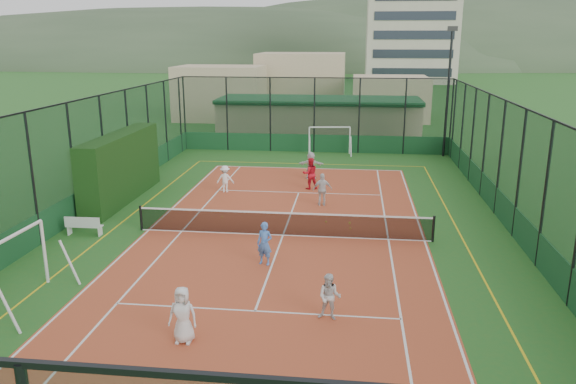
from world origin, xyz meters
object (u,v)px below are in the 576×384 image
(child_near_mid, at_px, (265,244))
(child_far_left, at_px, (225,179))
(futsal_goal_near, at_px, (14,271))
(child_near_right, at_px, (330,297))
(floodlight_ne, at_px, (448,93))
(child_near_left, at_px, (183,315))
(child_far_right, at_px, (322,190))
(white_bench, at_px, (84,225))
(coach, at_px, (310,173))
(clubhouse, at_px, (319,119))
(child_far_back, at_px, (311,165))
(futsal_goal_far, at_px, (329,141))

(child_near_mid, xyz_separation_m, child_far_left, (-3.43, 9.03, -0.07))
(child_near_mid, bearing_deg, futsal_goal_near, -135.96)
(child_near_right, bearing_deg, floodlight_ne, 82.82)
(futsal_goal_near, xyz_separation_m, child_near_left, (5.46, -1.49, -0.27))
(child_near_mid, distance_m, child_far_right, 7.43)
(white_bench, height_order, coach, coach)
(child_far_left, bearing_deg, clubhouse, -104.44)
(coach, bearing_deg, child_near_right, 76.72)
(child_near_mid, relative_size, child_near_right, 1.13)
(clubhouse, height_order, child_near_mid, clubhouse)
(child_far_right, bearing_deg, child_near_mid, 67.51)
(child_near_mid, distance_m, coach, 10.19)
(child_far_left, bearing_deg, child_near_mid, 109.42)
(floodlight_ne, height_order, child_near_left, floodlight_ne)
(child_far_right, bearing_deg, child_far_back, -90.07)
(child_near_left, bearing_deg, child_far_right, 77.83)
(child_near_mid, bearing_deg, child_far_back, 101.63)
(white_bench, height_order, child_near_left, child_near_left)
(floodlight_ne, height_order, futsal_goal_near, floodlight_ne)
(futsal_goal_far, distance_m, child_near_mid, 19.41)
(futsal_goal_far, xyz_separation_m, child_far_back, (-0.70, -7.03, -0.14))
(child_near_left, xyz_separation_m, child_near_right, (3.65, 1.63, -0.09))
(floodlight_ne, relative_size, child_far_right, 5.42)
(futsal_goal_near, bearing_deg, child_near_right, -86.91)
(child_near_left, relative_size, child_far_back, 0.99)
(floodlight_ne, height_order, child_far_left, floodlight_ne)
(child_near_left, distance_m, child_far_right, 12.88)
(child_far_right, distance_m, child_far_back, 5.15)
(child_near_left, height_order, child_near_right, child_near_left)
(white_bench, relative_size, coach, 0.88)
(white_bench, xyz_separation_m, child_near_mid, (7.54, -2.12, 0.36))
(futsal_goal_near, xyz_separation_m, child_near_right, (9.11, 0.14, -0.36))
(child_near_left, relative_size, child_far_right, 0.99)
(clubhouse, relative_size, child_far_left, 11.15)
(child_far_back, bearing_deg, futsal_goal_far, -95.22)
(white_bench, height_order, child_far_back, child_far_back)
(floodlight_ne, xyz_separation_m, child_far_back, (-8.22, -7.22, -3.36))
(floodlight_ne, bearing_deg, child_near_mid, -114.38)
(clubhouse, xyz_separation_m, child_near_left, (-1.53, -30.24, -0.81))
(clubhouse, relative_size, child_far_back, 10.02)
(futsal_goal_far, height_order, coach, futsal_goal_far)
(futsal_goal_far, relative_size, child_far_back, 1.85)
(futsal_goal_far, distance_m, child_far_back, 7.06)
(white_bench, height_order, child_far_right, child_far_right)
(child_far_back, distance_m, coach, 2.17)
(child_near_left, bearing_deg, futsal_goal_far, 84.47)
(white_bench, height_order, child_near_right, child_near_right)
(floodlight_ne, bearing_deg, futsal_goal_far, -178.56)
(child_near_mid, bearing_deg, child_near_right, -42.36)
(child_far_left, xyz_separation_m, child_far_right, (4.99, -1.77, 0.08))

